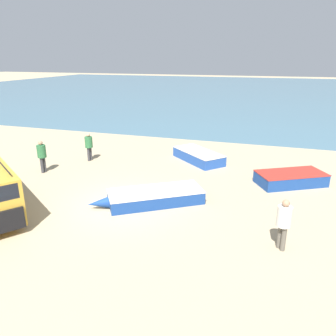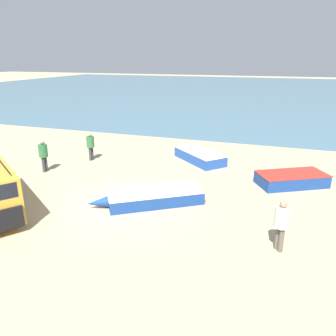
{
  "view_description": "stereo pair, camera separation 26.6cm",
  "coord_description": "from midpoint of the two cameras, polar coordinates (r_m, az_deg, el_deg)",
  "views": [
    {
      "loc": [
        5.95,
        -11.69,
        6.07
      ],
      "look_at": [
        1.42,
        2.37,
        1.0
      ],
      "focal_mm": 35.0,
      "sensor_mm": 36.0,
      "label": 1
    },
    {
      "loc": [
        6.2,
        -11.61,
        6.07
      ],
      "look_at": [
        1.42,
        2.37,
        1.0
      ],
      "focal_mm": 35.0,
      "sensor_mm": 36.0,
      "label": 2
    }
  ],
  "objects": [
    {
      "name": "fisherman_0",
      "position": [
        11.25,
        18.88,
        -8.59
      ],
      "size": [
        0.47,
        0.47,
        1.78
      ],
      "rotation": [
        0.0,
        0.0,
        3.84
      ],
      "color": "#5B564C",
      "rests_on": "ground_plane"
    },
    {
      "name": "sea_water",
      "position": [
        64.23,
        12.68,
        13.07
      ],
      "size": [
        120.0,
        80.0,
        0.01
      ],
      "primitive_type": "cube",
      "color": "#477084",
      "rests_on": "ground_plane"
    },
    {
      "name": "fishing_rowboat_1",
      "position": [
        20.07,
        4.7,
        2.18
      ],
      "size": [
        3.83,
        3.6,
        0.62
      ],
      "rotation": [
        0.0,
        0.0,
        2.41
      ],
      "color": "#234CA3",
      "rests_on": "ground_plane"
    },
    {
      "name": "fisherman_1",
      "position": [
        20.38,
        -13.99,
        4.03
      ],
      "size": [
        0.45,
        0.45,
        1.71
      ],
      "rotation": [
        0.0,
        0.0,
        6.07
      ],
      "color": "#38383D",
      "rests_on": "ground_plane"
    },
    {
      "name": "ground_plane",
      "position": [
        14.48,
        -8.84,
        -6.1
      ],
      "size": [
        200.0,
        200.0,
        0.0
      ],
      "primitive_type": "plane",
      "color": "tan"
    },
    {
      "name": "fisherman_2",
      "position": [
        19.01,
        -21.5,
        2.33
      ],
      "size": [
        0.47,
        0.47,
        1.78
      ],
      "rotation": [
        0.0,
        0.0,
        3.07
      ],
      "color": "#38383D",
      "rests_on": "ground_plane"
    },
    {
      "name": "fishing_rowboat_2",
      "position": [
        14.27,
        -3.26,
        -5.03
      ],
      "size": [
        4.68,
        3.61,
        0.56
      ],
      "rotation": [
        0.0,
        0.0,
        3.73
      ],
      "color": "navy",
      "rests_on": "ground_plane"
    },
    {
      "name": "fishing_rowboat_0",
      "position": [
        17.37,
        20.52,
        -1.68
      ],
      "size": [
        4.0,
        3.0,
        0.62
      ],
      "rotation": [
        0.0,
        0.0,
        0.52
      ],
      "color": "navy",
      "rests_on": "ground_plane"
    }
  ]
}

